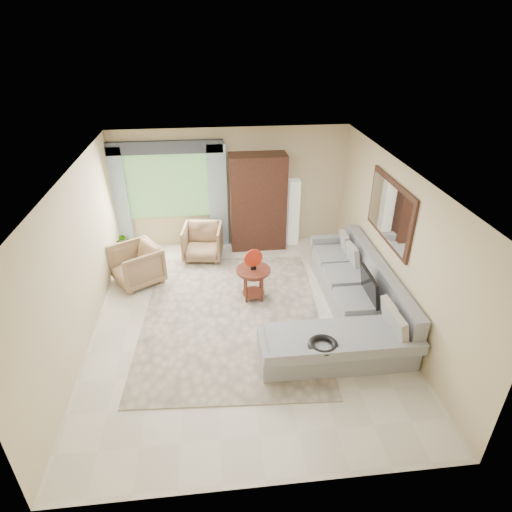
{
  "coord_description": "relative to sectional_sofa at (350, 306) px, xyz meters",
  "views": [
    {
      "loc": [
        -0.43,
        -5.86,
        4.53
      ],
      "look_at": [
        0.25,
        0.35,
        1.05
      ],
      "focal_mm": 30.0,
      "sensor_mm": 36.0,
      "label": 1
    }
  ],
  "objects": [
    {
      "name": "curtain_left",
      "position": [
        -4.18,
        3.06,
        0.87
      ],
      "size": [
        0.4,
        0.08,
        2.3
      ],
      "primitive_type": "cube",
      "color": "#9EB7CC",
      "rests_on": "ground"
    },
    {
      "name": "ground",
      "position": [
        -1.78,
        0.18,
        -0.28
      ],
      "size": [
        6.0,
        6.0,
        0.0
      ],
      "primitive_type": "plane",
      "color": "silver",
      "rests_on": "ground"
    },
    {
      "name": "tv_screen",
      "position": [
        0.27,
        -0.07,
        0.44
      ],
      "size": [
        0.14,
        0.74,
        0.48
      ],
      "primitive_type": "cube",
      "rotation": [
        0.0,
        -0.17,
        0.0
      ],
      "color": "black",
      "rests_on": "sectional_sofa"
    },
    {
      "name": "curtain_right",
      "position": [
        -2.08,
        3.06,
        0.87
      ],
      "size": [
        0.4,
        0.08,
        2.3
      ],
      "primitive_type": "cube",
      "color": "#9EB7CC",
      "rests_on": "ground"
    },
    {
      "name": "sectional_sofa",
      "position": [
        0.0,
        0.0,
        0.0
      ],
      "size": [
        2.3,
        3.46,
        0.9
      ],
      "color": "#96989E",
      "rests_on": "ground"
    },
    {
      "name": "coffee_table",
      "position": [
        -1.55,
        0.81,
        0.04
      ],
      "size": [
        0.62,
        0.62,
        0.62
      ],
      "rotation": [
        0.0,
        0.0,
        -0.23
      ],
      "color": "#451E12",
      "rests_on": "ground"
    },
    {
      "name": "armchair_left",
      "position": [
        -3.72,
        1.62,
        0.1
      ],
      "size": [
        1.15,
        1.14,
        0.77
      ],
      "primitive_type": "imported",
      "rotation": [
        0.0,
        0.0,
        -1.02
      ],
      "color": "#9B7554",
      "rests_on": "ground"
    },
    {
      "name": "window",
      "position": [
        -3.13,
        3.15,
        1.12
      ],
      "size": [
        1.8,
        0.04,
        1.4
      ],
      "primitive_type": "cube",
      "color": "#669E59",
      "rests_on": "wall_back"
    },
    {
      "name": "valance",
      "position": [
        -3.13,
        3.08,
        1.97
      ],
      "size": [
        2.4,
        0.12,
        0.26
      ],
      "primitive_type": "cube",
      "color": "#1E232D",
      "rests_on": "wall_back"
    },
    {
      "name": "wall_mirror",
      "position": [
        0.68,
        0.53,
        1.47
      ],
      "size": [
        0.05,
        1.7,
        1.05
      ],
      "color": "black",
      "rests_on": "wall_right"
    },
    {
      "name": "area_rug",
      "position": [
        -1.98,
        0.33,
        -0.27
      ],
      "size": [
        3.23,
        4.17,
        0.02
      ],
      "primitive_type": "cube",
      "rotation": [
        0.0,
        0.0,
        -0.06
      ],
      "color": "#BCA894",
      "rests_on": "ground"
    },
    {
      "name": "armchair_right",
      "position": [
        -2.46,
        2.47,
        0.09
      ],
      "size": [
        0.89,
        0.91,
        0.74
      ],
      "primitive_type": "imported",
      "rotation": [
        0.0,
        0.0,
        -0.13
      ],
      "color": "#815E46",
      "rests_on": "ground"
    },
    {
      "name": "floor_lamp",
      "position": [
        -0.43,
        2.96,
        0.47
      ],
      "size": [
        0.24,
        0.24,
        1.5
      ],
      "primitive_type": "cube",
      "color": "silver",
      "rests_on": "ground"
    },
    {
      "name": "garden_hose",
      "position": [
        -0.78,
        -1.21,
        0.26
      ],
      "size": [
        0.43,
        0.43,
        0.09
      ],
      "primitive_type": "torus",
      "color": "black",
      "rests_on": "sectional_sofa"
    },
    {
      "name": "potted_plant",
      "position": [
        -4.18,
        2.79,
        -0.03
      ],
      "size": [
        0.48,
        0.42,
        0.51
      ],
      "primitive_type": "imported",
      "rotation": [
        0.0,
        0.0,
        -0.04
      ],
      "color": "#999999",
      "rests_on": "ground"
    },
    {
      "name": "armoire",
      "position": [
        -1.23,
        2.9,
        0.77
      ],
      "size": [
        1.2,
        0.55,
        2.1
      ],
      "primitive_type": "cube",
      "color": "black",
      "rests_on": "ground"
    },
    {
      "name": "red_disc",
      "position": [
        -1.55,
        0.81,
        0.57
      ],
      "size": [
        0.34,
        0.11,
        0.34
      ],
      "primitive_type": "cylinder",
      "rotation": [
        1.57,
        0.0,
        0.25
      ],
      "color": "#B32711",
      "rests_on": "coffee_table"
    }
  ]
}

